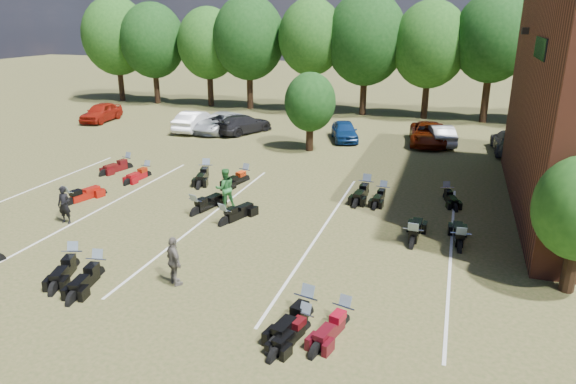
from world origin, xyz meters
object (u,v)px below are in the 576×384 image
at_px(person_black, 64,205).
at_px(person_green, 225,188).
at_px(motorcycle_3, 75,268).
at_px(motorcycle_7, 70,205).
at_px(car_0, 101,112).
at_px(car_4, 345,131).
at_px(person_grey, 174,261).
at_px(motorcycle_14, 128,168).

xyz_separation_m(person_black, person_green, (5.52, 3.76, 0.11)).
height_order(motorcycle_3, motorcycle_7, motorcycle_7).
height_order(person_black, person_green, person_green).
xyz_separation_m(car_0, person_black, (12.40, -18.70, 0.05)).
xyz_separation_m(car_0, car_4, (20.21, -0.44, -0.08)).
distance_m(car_0, person_grey, 29.20).
relative_size(car_0, motorcycle_14, 1.93).
bearing_deg(person_grey, car_4, -54.22).
bearing_deg(person_green, motorcycle_7, -22.22).
xyz_separation_m(car_4, person_green, (-2.30, -14.50, 0.24)).
bearing_deg(car_0, motorcycle_14, -53.64).
distance_m(car_4, person_black, 19.86).
relative_size(person_green, motorcycle_7, 0.78).
relative_size(person_grey, motorcycle_14, 0.73).
bearing_deg(person_grey, car_0, -10.42).
bearing_deg(motorcycle_14, person_black, -58.33).
bearing_deg(person_black, person_grey, -28.99).
bearing_deg(car_4, person_black, -132.69).
bearing_deg(motorcycle_3, car_4, 58.76).
distance_m(car_4, person_green, 14.69).
relative_size(person_black, motorcycle_14, 0.70).
bearing_deg(car_4, car_0, 159.23).
xyz_separation_m(car_0, person_grey, (19.35, -21.87, 0.08)).
bearing_deg(car_4, motorcycle_14, -153.43).
relative_size(car_4, person_black, 2.46).
bearing_deg(person_green, car_4, -137.03).
relative_size(person_green, motorcycle_3, 0.79).
height_order(car_0, person_green, person_green).
height_order(person_black, person_grey, person_grey).
bearing_deg(motorcycle_7, car_0, -41.12).
relative_size(car_4, motorcycle_14, 1.72).
relative_size(car_4, person_grey, 2.37).
distance_m(car_0, motorcycle_3, 26.84).
distance_m(motorcycle_7, motorcycle_14, 5.97).
bearing_deg(car_0, motorcycle_3, -60.88).
bearing_deg(person_green, car_0, -77.85).
xyz_separation_m(person_grey, motorcycle_3, (-3.89, -0.06, -0.83)).
bearing_deg(person_grey, motorcycle_14, -11.37).
relative_size(car_4, motorcycle_7, 1.68).
distance_m(car_0, motorcycle_14, 14.92).
xyz_separation_m(motorcycle_7, motorcycle_14, (-0.98, 5.89, 0.00)).
relative_size(person_green, motorcycle_14, 0.80).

